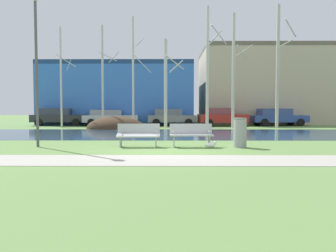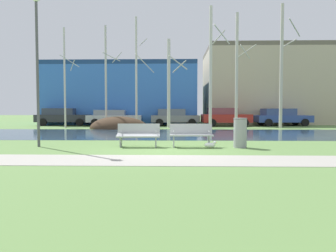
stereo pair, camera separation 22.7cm
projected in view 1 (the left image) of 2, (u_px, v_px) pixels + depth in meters
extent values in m
plane|color=#5B7F42|center=(167.00, 131.00, 21.27)|extent=(120.00, 120.00, 0.00)
cube|color=#9E998E|center=(163.00, 160.00, 9.06)|extent=(60.00, 1.96, 0.01)
cube|color=#284256|center=(167.00, 134.00, 18.96)|extent=(80.00, 8.26, 0.01)
ellipsoid|color=#423021|center=(116.00, 129.00, 24.13)|extent=(4.32, 2.82, 1.80)
cube|color=#9EA0A3|center=(138.00, 135.00, 12.18)|extent=(1.62, 0.54, 0.15)
cube|color=#9EA0A3|center=(139.00, 129.00, 12.45)|extent=(1.60, 0.14, 0.40)
cube|color=#9EA0A3|center=(121.00, 141.00, 12.24)|extent=(0.06, 0.43, 0.45)
cube|color=#9EA0A3|center=(156.00, 141.00, 12.27)|extent=(0.06, 0.43, 0.45)
cylinder|color=#9EA0A3|center=(121.00, 131.00, 12.18)|extent=(0.05, 0.28, 0.04)
cylinder|color=#9EA0A3|center=(156.00, 131.00, 12.21)|extent=(0.05, 0.28, 0.04)
cube|color=#9EA0A3|center=(192.00, 135.00, 12.17)|extent=(1.62, 0.54, 0.05)
cube|color=#9EA0A3|center=(191.00, 129.00, 12.44)|extent=(1.60, 0.14, 0.40)
cube|color=#9EA0A3|center=(174.00, 141.00, 12.22)|extent=(0.06, 0.43, 0.45)
cube|color=#9EA0A3|center=(209.00, 141.00, 12.26)|extent=(0.06, 0.43, 0.45)
cylinder|color=#9EA0A3|center=(174.00, 131.00, 12.16)|extent=(0.05, 0.28, 0.04)
cylinder|color=#9EA0A3|center=(209.00, 131.00, 12.20)|extent=(0.05, 0.28, 0.04)
cylinder|color=gray|center=(240.00, 133.00, 12.10)|extent=(0.48, 0.48, 1.09)
torus|color=#545557|center=(240.00, 119.00, 12.08)|extent=(0.50, 0.50, 0.04)
ellipsoid|color=white|center=(210.00, 145.00, 11.86)|extent=(0.39, 0.17, 0.17)
sphere|color=white|center=(215.00, 143.00, 11.86)|extent=(0.12, 0.12, 0.12)
cone|color=gold|center=(217.00, 143.00, 11.86)|extent=(0.07, 0.04, 0.04)
cylinder|color=gold|center=(211.00, 147.00, 11.83)|extent=(0.01, 0.01, 0.10)
cylinder|color=gold|center=(210.00, 147.00, 11.90)|extent=(0.01, 0.01, 0.10)
cylinder|color=#4C4C51|center=(37.00, 75.00, 12.17)|extent=(0.10, 0.10, 5.40)
cylinder|color=beige|center=(61.00, 78.00, 24.91)|extent=(0.14, 0.14, 7.64)
cylinder|color=beige|center=(69.00, 65.00, 25.21)|extent=(0.63, 0.89, 0.74)
cylinder|color=beige|center=(66.00, 61.00, 24.23)|extent=(1.17, 1.13, 0.79)
cylinder|color=beige|center=(103.00, 77.00, 24.46)|extent=(0.16, 0.16, 7.67)
cylinder|color=beige|center=(114.00, 57.00, 24.88)|extent=(1.03, 1.46, 0.62)
cylinder|color=beige|center=(108.00, 57.00, 23.82)|extent=(1.13, 1.10, 0.52)
cylinder|color=beige|center=(133.00, 72.00, 25.50)|extent=(0.17, 0.17, 8.59)
cylinder|color=beige|center=(140.00, 42.00, 25.72)|extent=(0.72, 1.02, 0.38)
cylinder|color=beige|center=(142.00, 63.00, 24.69)|extent=(1.34, 1.31, 1.29)
cylinder|color=beige|center=(166.00, 84.00, 25.46)|extent=(0.26, 0.26, 6.85)
cylinder|color=beige|center=(176.00, 67.00, 25.94)|extent=(1.11, 1.57, 0.82)
cylinder|color=beige|center=(175.00, 63.00, 24.64)|extent=(1.45, 1.41, 0.92)
cylinder|color=beige|center=(207.00, 68.00, 24.80)|extent=(0.24, 0.24, 9.16)
cylinder|color=beige|center=(215.00, 37.00, 25.12)|extent=(0.86, 1.21, 0.85)
cylinder|color=beige|center=(219.00, 35.00, 23.92)|extent=(1.37, 1.33, 1.20)
cylinder|color=beige|center=(233.00, 71.00, 25.04)|extent=(0.22, 0.22, 8.73)
cylinder|color=beige|center=(243.00, 51.00, 25.53)|extent=(1.17, 1.66, 0.77)
cylinder|color=beige|center=(242.00, 52.00, 24.44)|extent=(0.94, 0.92, 0.94)
cylinder|color=#BCB7A8|center=(278.00, 67.00, 24.83)|extent=(0.24, 0.24, 9.31)
cylinder|color=#BCB7A8|center=(284.00, 44.00, 25.16)|extent=(0.89, 1.24, 0.52)
cylinder|color=#BCB7A8|center=(291.00, 28.00, 23.99)|extent=(1.29, 1.25, 1.10)
cube|color=#282B30|center=(60.00, 118.00, 28.70)|extent=(4.81, 2.08, 0.63)
cube|color=#2F3648|center=(55.00, 111.00, 28.65)|extent=(2.73, 1.73, 0.56)
cylinder|color=black|center=(80.00, 121.00, 29.68)|extent=(0.65, 0.26, 0.64)
cylinder|color=black|center=(76.00, 122.00, 27.94)|extent=(0.65, 0.26, 0.64)
cylinder|color=black|center=(45.00, 122.00, 29.49)|extent=(0.65, 0.26, 0.64)
cylinder|color=black|center=(39.00, 122.00, 27.75)|extent=(0.65, 0.26, 0.64)
cube|color=#B2B5BC|center=(111.00, 119.00, 28.18)|extent=(4.74, 2.18, 0.60)
cube|color=gray|center=(107.00, 113.00, 28.13)|extent=(2.69, 1.81, 0.46)
cylinder|color=black|center=(129.00, 122.00, 29.21)|extent=(0.65, 0.26, 0.64)
cylinder|color=black|center=(128.00, 123.00, 27.36)|extent=(0.65, 0.26, 0.64)
cylinder|color=black|center=(95.00, 122.00, 29.02)|extent=(0.65, 0.26, 0.64)
cylinder|color=black|center=(91.00, 123.00, 27.17)|extent=(0.65, 0.26, 0.64)
cube|color=slate|center=(172.00, 119.00, 28.33)|extent=(4.25, 2.02, 0.58)
cube|color=slate|center=(168.00, 112.00, 28.28)|extent=(2.42, 1.68, 0.55)
cylinder|color=black|center=(186.00, 122.00, 29.30)|extent=(0.65, 0.26, 0.64)
cylinder|color=black|center=(189.00, 122.00, 27.57)|extent=(0.65, 0.26, 0.64)
cylinder|color=black|center=(156.00, 122.00, 29.13)|extent=(0.65, 0.26, 0.64)
cylinder|color=black|center=(156.00, 122.00, 27.40)|extent=(0.65, 0.26, 0.64)
cube|color=maroon|center=(223.00, 118.00, 27.79)|extent=(4.19, 2.13, 0.68)
cube|color=brown|center=(219.00, 111.00, 27.74)|extent=(2.39, 1.78, 0.53)
cylinder|color=black|center=(235.00, 122.00, 28.81)|extent=(0.65, 0.26, 0.64)
cylinder|color=black|center=(241.00, 123.00, 26.97)|extent=(0.65, 0.26, 0.64)
cylinder|color=black|center=(205.00, 122.00, 28.64)|extent=(0.65, 0.26, 0.64)
cylinder|color=black|center=(209.00, 123.00, 26.80)|extent=(0.65, 0.26, 0.64)
cube|color=#2D4793|center=(278.00, 119.00, 28.31)|extent=(4.78, 2.21, 0.58)
cube|color=#32457F|center=(274.00, 112.00, 28.26)|extent=(2.72, 1.84, 0.58)
cylinder|color=black|center=(291.00, 122.00, 29.36)|extent=(0.65, 0.26, 0.64)
cylinder|color=black|center=(301.00, 122.00, 27.48)|extent=(0.65, 0.26, 0.64)
cylinder|color=black|center=(257.00, 122.00, 29.17)|extent=(0.65, 0.26, 0.64)
cylinder|color=black|center=(265.00, 123.00, 27.29)|extent=(0.65, 0.26, 0.64)
cube|color=#3870C6|center=(122.00, 97.00, 34.16)|extent=(14.30, 9.99, 5.47)
cube|color=navy|center=(122.00, 68.00, 34.01)|extent=(14.30, 9.99, 0.40)
cube|color=#BCAD8E|center=(286.00, 89.00, 33.75)|extent=(17.23, 9.14, 7.09)
cube|color=#675F4E|center=(287.00, 52.00, 33.56)|extent=(17.23, 9.14, 0.40)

